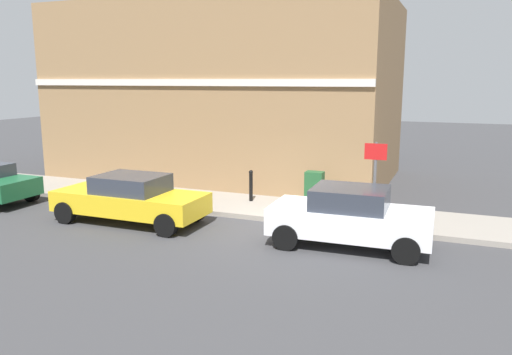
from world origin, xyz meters
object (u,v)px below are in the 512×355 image
bollard_near_cabinet (251,184)px  street_sign (375,171)px  utility_cabinet (314,191)px  car_white (350,217)px  car_yellow (130,198)px

bollard_near_cabinet → street_sign: size_ratio=0.45×
bollard_near_cabinet → utility_cabinet: bearing=-92.6°
car_white → utility_cabinet: car_white is taller
car_yellow → street_sign: street_sign is taller
car_yellow → utility_cabinet: bearing=-146.2°
street_sign → utility_cabinet: bearing=58.3°
car_yellow → bollard_near_cabinet: 4.03m
bollard_near_cabinet → street_sign: street_sign is taller
car_white → bollard_near_cabinet: (2.96, 3.88, -0.06)m
utility_cabinet → street_sign: 2.57m
car_yellow → car_white: bearing=-177.8°
street_sign → bollard_near_cabinet: bearing=72.2°
car_white → car_yellow: size_ratio=0.89×
car_yellow → bollard_near_cabinet: (3.19, -2.46, -0.02)m
car_yellow → utility_cabinet: size_ratio=3.90×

